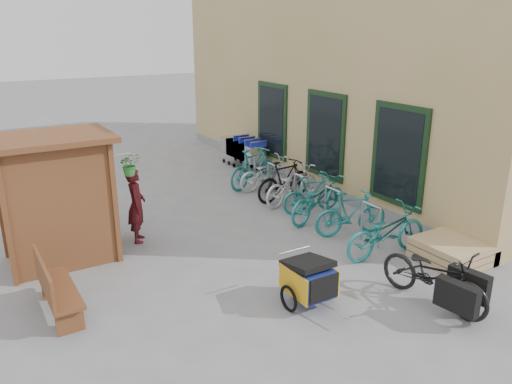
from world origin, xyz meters
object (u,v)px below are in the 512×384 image
cargo_bike (436,277)px  bike_5 (284,180)px  bench (54,287)px  bike_2 (318,199)px  bike_0 (386,232)px  bike_7 (253,168)px  shopping_carts (243,149)px  bike_4 (292,185)px  kiosk (49,182)px  bike_6 (267,173)px  pallet_stack (450,252)px  child_trailer (309,278)px  bike_1 (351,213)px  bike_3 (312,194)px  person_kiosk (136,205)px

cargo_bike → bike_5: (0.84, 5.47, 0.04)m
cargo_bike → bench: bearing=144.7°
bike_2 → bike_0: bearing=162.7°
bike_7 → bike_2: bearing=161.6°
shopping_carts → bike_4: shopping_carts is taller
bike_5 → bike_4: bearing=177.8°
kiosk → bike_6: size_ratio=1.44×
pallet_stack → bike_4: 4.34m
child_trailer → bike_0: (2.35, 0.67, 0.05)m
bike_1 → bike_7: bearing=15.6°
bike_4 → bike_1: bearing=164.5°
bike_0 → bike_4: bike_0 is taller
bike_2 → bike_5: size_ratio=1.09×
shopping_carts → bike_1: shopping_carts is taller
kiosk → bike_3: 5.80m
bike_0 → bike_3: bike_0 is taller
bike_6 → person_kiosk: bearing=109.0°
bike_6 → bike_7: size_ratio=0.95×
cargo_bike → bike_6: 6.54m
bench → bike_0: bike_0 is taller
bench → bike_3: (6.08, 1.62, -0.02)m
bike_7 → bike_5: bearing=166.9°
person_kiosk → bench: bearing=156.8°
cargo_bike → bike_5: 5.54m
shopping_carts → bike_0: shopping_carts is taller
person_kiosk → bike_5: 4.10m
bike_2 → kiosk: bearing=65.9°
person_kiosk → bike_6: size_ratio=0.90×
bike_2 → bike_4: size_ratio=1.04×
child_trailer → bike_4: size_ratio=0.75×
child_trailer → kiosk: bearing=130.1°
person_kiosk → bike_0: person_kiosk is taller
bench → bike_6: bench is taller
child_trailer → bench: bearing=154.1°
bike_1 → bike_5: (0.09, 2.63, 0.04)m
shopping_carts → bike_0: size_ratio=1.03×
kiosk → shopping_carts: size_ratio=1.28×
bike_0 → bike_7: bearing=1.8°
pallet_stack → bike_5: 4.65m
shopping_carts → child_trailer: bearing=-112.5°
kiosk → bike_4: 5.79m
kiosk → child_trailer: size_ratio=1.81×
bike_5 → bike_7: (-0.12, 1.35, 0.02)m
kiosk → bike_1: bearing=-19.0°
bike_1 → bike_6: bearing=12.0°
pallet_stack → bike_6: bike_6 is taller
cargo_bike → bike_4: bearing=73.1°
bench → cargo_bike: 5.89m
shopping_carts → bike_1: size_ratio=1.20×
bike_5 → bike_0: bearing=169.3°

